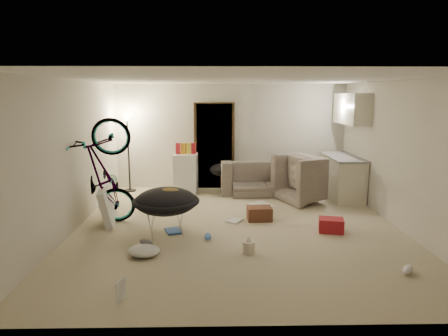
{
  "coord_description": "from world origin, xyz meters",
  "views": [
    {
      "loc": [
        -0.36,
        -6.59,
        2.26
      ],
      "look_at": [
        -0.22,
        0.6,
        0.93
      ],
      "focal_mm": 32.0,
      "sensor_mm": 36.0,
      "label": 1
    }
  ],
  "objects_px": {
    "drink_case_a": "(259,214)",
    "kitchen_counter": "(342,178)",
    "floor_lamp": "(128,136)",
    "drink_case_b": "(331,225)",
    "bicycle": "(105,197)",
    "sofa": "(263,180)",
    "armchair": "(313,183)",
    "mini_fridge": "(186,173)",
    "tv_box": "(108,205)",
    "juicer": "(249,246)",
    "saucer_chair": "(166,207)"
  },
  "relations": [
    {
      "from": "drink_case_a",
      "to": "kitchen_counter",
      "type": "bearing_deg",
      "value": 35.95
    },
    {
      "from": "floor_lamp",
      "to": "drink_case_b",
      "type": "distance_m",
      "value": 5.06
    },
    {
      "from": "kitchen_counter",
      "to": "floor_lamp",
      "type": "bearing_deg",
      "value": 172.34
    },
    {
      "from": "drink_case_a",
      "to": "bicycle",
      "type": "bearing_deg",
      "value": -179.82
    },
    {
      "from": "drink_case_b",
      "to": "sofa",
      "type": "bearing_deg",
      "value": 119.26
    },
    {
      "from": "bicycle",
      "to": "sofa",
      "type": "bearing_deg",
      "value": -57.61
    },
    {
      "from": "armchair",
      "to": "mini_fridge",
      "type": "height_order",
      "value": "mini_fridge"
    },
    {
      "from": "tv_box",
      "to": "juicer",
      "type": "height_order",
      "value": "tv_box"
    },
    {
      "from": "kitchen_counter",
      "to": "mini_fridge",
      "type": "distance_m",
      "value": 3.54
    },
    {
      "from": "drink_case_a",
      "to": "saucer_chair",
      "type": "bearing_deg",
      "value": -159.49
    },
    {
      "from": "mini_fridge",
      "to": "drink_case_a",
      "type": "xyz_separation_m",
      "value": [
        1.49,
        -2.19,
        -0.32
      ]
    },
    {
      "from": "saucer_chair",
      "to": "drink_case_b",
      "type": "height_order",
      "value": "saucer_chair"
    },
    {
      "from": "floor_lamp",
      "to": "mini_fridge",
      "type": "bearing_deg",
      "value": -4.29
    },
    {
      "from": "drink_case_b",
      "to": "bicycle",
      "type": "bearing_deg",
      "value": -174.54
    },
    {
      "from": "drink_case_a",
      "to": "armchair",
      "type": "bearing_deg",
      "value": 44.42
    },
    {
      "from": "drink_case_b",
      "to": "juicer",
      "type": "bearing_deg",
      "value": -136.11
    },
    {
      "from": "floor_lamp",
      "to": "tv_box",
      "type": "height_order",
      "value": "floor_lamp"
    },
    {
      "from": "saucer_chair",
      "to": "tv_box",
      "type": "distance_m",
      "value": 1.31
    },
    {
      "from": "kitchen_counter",
      "to": "armchair",
      "type": "relative_size",
      "value": 1.34
    },
    {
      "from": "mini_fridge",
      "to": "sofa",
      "type": "bearing_deg",
      "value": -0.76
    },
    {
      "from": "bicycle",
      "to": "juicer",
      "type": "xyz_separation_m",
      "value": [
        2.41,
        -1.36,
        -0.4
      ]
    },
    {
      "from": "drink_case_a",
      "to": "floor_lamp",
      "type": "bearing_deg",
      "value": 137.71
    },
    {
      "from": "bicycle",
      "to": "floor_lamp",
      "type": "bearing_deg",
      "value": -1.88
    },
    {
      "from": "armchair",
      "to": "drink_case_b",
      "type": "xyz_separation_m",
      "value": [
        -0.18,
        -2.08,
        -0.25
      ]
    },
    {
      "from": "floor_lamp",
      "to": "drink_case_b",
      "type": "bearing_deg",
      "value": -36.57
    },
    {
      "from": "saucer_chair",
      "to": "armchair",
      "type": "bearing_deg",
      "value": 36.39
    },
    {
      "from": "tv_box",
      "to": "drink_case_a",
      "type": "relative_size",
      "value": 2.25
    },
    {
      "from": "kitchen_counter",
      "to": "bicycle",
      "type": "relative_size",
      "value": 0.79
    },
    {
      "from": "floor_lamp",
      "to": "drink_case_a",
      "type": "relative_size",
      "value": 4.16
    },
    {
      "from": "sofa",
      "to": "bicycle",
      "type": "relative_size",
      "value": 1.03
    },
    {
      "from": "floor_lamp",
      "to": "juicer",
      "type": "distance_m",
      "value": 4.72
    },
    {
      "from": "kitchen_counter",
      "to": "bicycle",
      "type": "bearing_deg",
      "value": -159.14
    },
    {
      "from": "juicer",
      "to": "armchair",
      "type": "bearing_deg",
      "value": 61.25
    },
    {
      "from": "drink_case_b",
      "to": "saucer_chair",
      "type": "bearing_deg",
      "value": -166.19
    },
    {
      "from": "drink_case_a",
      "to": "drink_case_b",
      "type": "relative_size",
      "value": 1.1
    },
    {
      "from": "bicycle",
      "to": "tv_box",
      "type": "xyz_separation_m",
      "value": [
        0.0,
        0.12,
        -0.18
      ]
    },
    {
      "from": "floor_lamp",
      "to": "kitchen_counter",
      "type": "distance_m",
      "value": 4.95
    },
    {
      "from": "kitchen_counter",
      "to": "tv_box",
      "type": "distance_m",
      "value": 5.02
    },
    {
      "from": "sofa",
      "to": "floor_lamp",
      "type": "bearing_deg",
      "value": -7.05
    },
    {
      "from": "saucer_chair",
      "to": "drink_case_b",
      "type": "relative_size",
      "value": 2.74
    },
    {
      "from": "bicycle",
      "to": "mini_fridge",
      "type": "relative_size",
      "value": 2.13
    },
    {
      "from": "armchair",
      "to": "saucer_chair",
      "type": "distance_m",
      "value": 3.61
    },
    {
      "from": "saucer_chair",
      "to": "tv_box",
      "type": "bearing_deg",
      "value": 149.65
    },
    {
      "from": "kitchen_counter",
      "to": "armchair",
      "type": "xyz_separation_m",
      "value": [
        -0.7,
        -0.2,
        -0.08
      ]
    },
    {
      "from": "saucer_chair",
      "to": "drink_case_b",
      "type": "distance_m",
      "value": 2.75
    },
    {
      "from": "bicycle",
      "to": "drink_case_b",
      "type": "bearing_deg",
      "value": -101.31
    },
    {
      "from": "drink_case_b",
      "to": "floor_lamp",
      "type": "bearing_deg",
      "value": 155.99
    },
    {
      "from": "armchair",
      "to": "mini_fridge",
      "type": "bearing_deg",
      "value": 51.32
    },
    {
      "from": "floor_lamp",
      "to": "kitchen_counter",
      "type": "xyz_separation_m",
      "value": [
        4.83,
        -0.65,
        -0.87
      ]
    },
    {
      "from": "mini_fridge",
      "to": "drink_case_b",
      "type": "relative_size",
      "value": 2.27
    }
  ]
}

